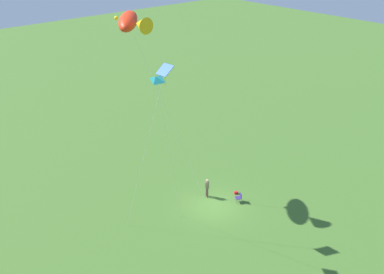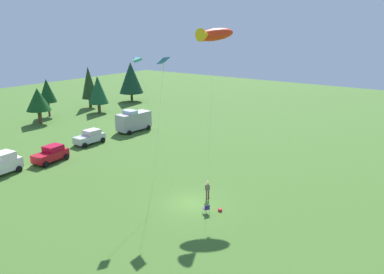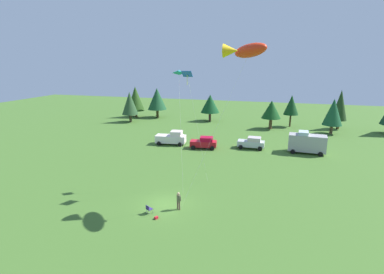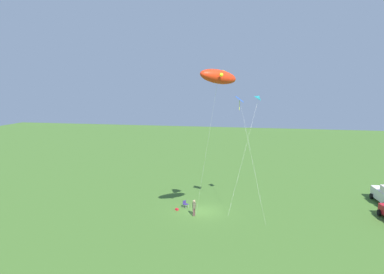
# 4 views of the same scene
# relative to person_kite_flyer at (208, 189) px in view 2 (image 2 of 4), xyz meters

# --- Properties ---
(ground_plane) EXTENTS (160.00, 160.00, 0.00)m
(ground_plane) POSITION_rel_person_kite_flyer_xyz_m (-1.50, 0.56, -1.02)
(ground_plane) COLOR #3F6727
(person_kite_flyer) EXTENTS (0.54, 0.45, 1.74)m
(person_kite_flyer) POSITION_rel_person_kite_flyer_xyz_m (0.00, 0.00, 0.00)
(person_kite_flyer) COLOR brown
(person_kite_flyer) RESTS_ON ground
(folding_chair) EXTENTS (0.65, 0.65, 0.82)m
(folding_chair) POSITION_rel_person_kite_flyer_xyz_m (-2.40, -1.51, -0.53)
(folding_chair) COLOR navy
(folding_chair) RESTS_ON ground
(backpack_on_grass) EXTENTS (0.35, 0.39, 0.22)m
(backpack_on_grass) POSITION_rel_person_kite_flyer_xyz_m (-1.36, -2.22, -0.91)
(backpack_on_grass) COLOR red
(backpack_on_grass) RESTS_ON ground
(car_red_sedan) EXTENTS (4.40, 2.66, 1.89)m
(car_red_sedan) POSITION_rel_person_kite_flyer_xyz_m (-2.52, 20.53, -0.07)
(car_red_sedan) COLOR red
(car_red_sedan) RESTS_ON ground
(car_silver_compact) EXTENTS (4.23, 2.27, 1.89)m
(car_silver_compact) POSITION_rel_person_kite_flyer_xyz_m (4.84, 22.58, -0.07)
(car_silver_compact) COLOR silver
(car_silver_compact) RESTS_ON ground
(van_motorhome_grey) EXTENTS (5.55, 2.93, 3.34)m
(van_motorhome_grey) POSITION_rel_person_kite_flyer_xyz_m (13.11, 22.43, 0.62)
(van_motorhome_grey) COLOR #A09D9E
(van_motorhome_grey) RESTS_ON ground
(kite_large_fish) EXTENTS (7.52, 4.86, 15.40)m
(kite_large_fish) POSITION_rel_person_kite_flyer_xyz_m (5.31, 3.24, 13.55)
(kite_large_fish) COLOR red
(kite_large_fish) RESTS_ON ground
(kite_delta_teal) EXTENTS (1.89, 3.38, 12.88)m
(kite_delta_teal) POSITION_rel_person_kite_flyer_xyz_m (-1.98, 6.49, 11.49)
(kite_delta_teal) COLOR teal
(kite_delta_teal) RESTS_ON ground
(kite_diamond_blue) EXTENTS (2.12, 3.40, 12.74)m
(kite_diamond_blue) POSITION_rel_person_kite_flyer_xyz_m (-0.44, 4.66, 11.03)
(kite_diamond_blue) COLOR blue
(kite_diamond_blue) RESTS_ON ground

